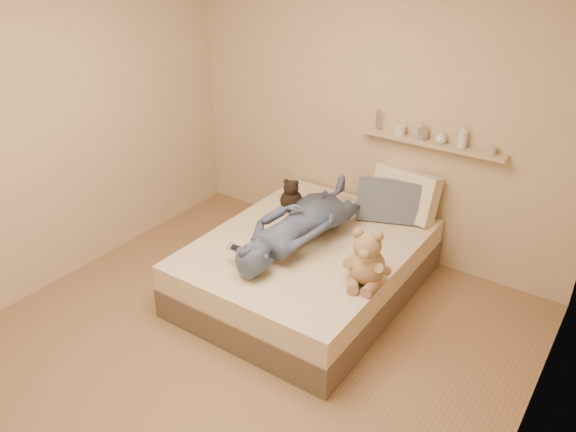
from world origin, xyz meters
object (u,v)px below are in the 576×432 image
Objects in this scene: bed at (308,266)px; wall_shelf at (430,143)px; teddy_bear at (366,261)px; pillow_grey at (388,201)px; dark_plush at (291,197)px; pillow_cream at (405,194)px; game_console at (236,249)px; person at (303,221)px.

bed is 1.58× the size of wall_shelf.
teddy_bear is 0.85× the size of pillow_grey.
dark_plush is 0.54× the size of pillow_cream.
teddy_bear is 0.98m from pillow_grey.
bed is 1.38m from wall_shelf.
game_console is 1.76m from wall_shelf.
teddy_bear is 0.29× the size of person.
teddy_bear is (0.62, -0.25, 0.40)m from bed.
wall_shelf is at bearing 30.74° from pillow_cream.
teddy_bear reaches higher than pillow_cream.
wall_shelf is at bearing -119.27° from person.
pillow_grey reaches higher than game_console.
bed is at bearing 158.29° from teddy_bear.
person is 1.21× the size of wall_shelf.
teddy_bear is 1.43× the size of dark_plush.
dark_plush is 0.25× the size of wall_shelf.
pillow_cream reaches higher than game_console.
teddy_bear is 0.70m from person.
bed is 12.48× the size of game_console.
person reaches higher than dark_plush.
game_console is 0.13× the size of wall_shelf.
pillow_grey is (0.33, 0.69, 0.40)m from bed.
game_console is (-0.25, -0.57, 0.36)m from bed.
person is (0.36, -0.37, 0.04)m from dark_plush.
dark_plush is 1.22m from wall_shelf.
person is (-0.46, -0.84, -0.03)m from pillow_cream.
pillow_grey is at bearing -120.96° from pillow_cream.
bed is 0.72m from game_console.
teddy_bear is 0.78× the size of pillow_cream.
dark_plush is (-1.03, 0.60, -0.05)m from teddy_bear.
wall_shelf reaches higher than game_console.
pillow_grey is 0.42× the size of wall_shelf.
bed is at bearing -161.23° from person.
dark_plush is at bearing 138.72° from bed.
dark_plush reaches higher than bed.
pillow_grey is (-0.08, -0.14, -0.03)m from pillow_cream.
dark_plush is at bearing 149.57° from teddy_bear.
dark_plush is at bearing -155.67° from pillow_grey.
wall_shelf is (0.59, 0.92, 0.48)m from person.
game_console is at bearing -80.36° from dark_plush.
teddy_bear reaches higher than game_console.
game_console reaches higher than bed.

